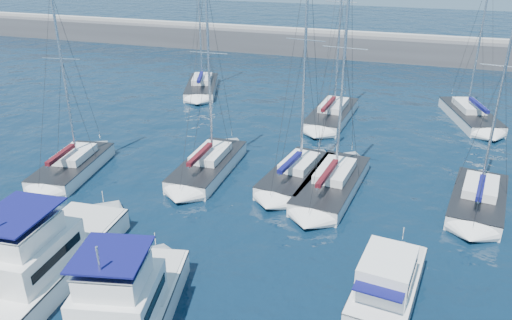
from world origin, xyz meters
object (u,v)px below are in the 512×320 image
(sailboat_mid_e, at_px, (478,200))
(sailboat_mid_b, at_px, (209,165))
(sailboat_back_b, at_px, (332,114))
(sailboat_back_c, at_px, (470,115))
(sailboat_mid_a, at_px, (73,166))
(sailboat_mid_d, at_px, (332,184))
(motor_yacht_stbd_outer, at_px, (387,285))
(sailboat_back_a, at_px, (202,86))
(motor_yacht_stbd_inner, at_px, (126,305))
(sailboat_mid_c, at_px, (297,174))
(motor_yacht_port_inner, at_px, (41,260))

(sailboat_mid_e, bearing_deg, sailboat_mid_b, -170.05)
(sailboat_back_b, height_order, sailboat_back_c, sailboat_back_b)
(sailboat_mid_a, xyz_separation_m, sailboat_mid_e, (27.13, 3.68, 0.01))
(sailboat_mid_d, bearing_deg, motor_yacht_stbd_outer, -61.49)
(sailboat_mid_e, relative_size, sailboat_back_b, 0.84)
(sailboat_back_c, bearing_deg, sailboat_mid_e, -108.06)
(sailboat_back_a, bearing_deg, sailboat_mid_a, -109.49)
(sailboat_back_a, height_order, sailboat_back_c, sailboat_back_a)
(motor_yacht_stbd_inner, relative_size, motor_yacht_stbd_outer, 1.22)
(motor_yacht_stbd_outer, height_order, sailboat_mid_c, sailboat_mid_c)
(sailboat_mid_b, xyz_separation_m, sailboat_back_c, (18.46, 17.67, -0.00))
(sailboat_mid_c, bearing_deg, sailboat_back_b, 98.35)
(sailboat_mid_c, distance_m, sailboat_mid_d, 2.67)
(sailboat_mid_d, bearing_deg, sailboat_mid_a, -164.94)
(sailboat_mid_b, xyz_separation_m, sailboat_back_a, (-8.85, 18.78, 0.02))
(motor_yacht_port_inner, height_order, sailboat_back_c, sailboat_back_c)
(sailboat_mid_b, xyz_separation_m, sailboat_mid_e, (17.99, 0.50, 0.02))
(sailboat_mid_d, relative_size, sailboat_back_a, 0.97)
(sailboat_mid_a, bearing_deg, motor_yacht_stbd_outer, -26.19)
(motor_yacht_port_inner, xyz_separation_m, sailboat_mid_b, (2.81, 13.92, -0.63))
(motor_yacht_stbd_outer, distance_m, sailboat_mid_c, 12.92)
(motor_yacht_port_inner, height_order, motor_yacht_stbd_outer, motor_yacht_port_inner)
(sailboat_mid_b, distance_m, sailboat_back_b, 15.32)
(sailboat_mid_a, distance_m, sailboat_back_a, 21.96)
(motor_yacht_stbd_outer, xyz_separation_m, sailboat_back_a, (-22.15, 29.18, -0.42))
(motor_yacht_port_inner, xyz_separation_m, sailboat_back_b, (9.16, 27.86, -0.60))
(sailboat_mid_d, height_order, sailboat_back_b, sailboat_back_b)
(sailboat_mid_b, height_order, sailboat_mid_d, sailboat_mid_d)
(sailboat_mid_d, xyz_separation_m, sailboat_back_b, (-2.61, 14.09, 0.02))
(motor_yacht_port_inner, relative_size, sailboat_mid_d, 0.68)
(sailboat_mid_c, bearing_deg, sailboat_back_c, 63.14)
(motor_yacht_port_inner, bearing_deg, sailboat_back_b, 67.62)
(motor_yacht_stbd_outer, height_order, sailboat_back_a, sailboat_back_a)
(sailboat_back_a, bearing_deg, sailboat_back_c, -21.05)
(sailboat_back_b, relative_size, sailboat_back_c, 1.23)
(sailboat_mid_d, bearing_deg, motor_yacht_stbd_inner, -106.16)
(sailboat_back_c, bearing_deg, sailboat_back_b, -179.40)
(sailboat_back_c, bearing_deg, motor_yacht_stbd_inner, -131.71)
(motor_yacht_stbd_inner, bearing_deg, sailboat_mid_e, 34.01)
(motor_yacht_port_inner, xyz_separation_m, sailboat_mid_d, (11.77, 13.77, -0.62))
(sailboat_mid_c, bearing_deg, sailboat_mid_a, -158.41)
(sailboat_mid_a, xyz_separation_m, sailboat_back_c, (27.59, 20.85, -0.00))
(sailboat_back_c, bearing_deg, sailboat_mid_c, -141.63)
(sailboat_mid_d, bearing_deg, sailboat_mid_b, -175.40)
(motor_yacht_stbd_outer, relative_size, sailboat_back_a, 0.43)
(motor_yacht_port_inner, xyz_separation_m, sailboat_mid_a, (-6.33, 10.74, -0.63))
(sailboat_mid_b, bearing_deg, sailboat_back_c, 42.78)
(sailboat_mid_c, relative_size, sailboat_back_a, 0.99)
(sailboat_mid_a, distance_m, sailboat_mid_e, 27.38)
(motor_yacht_port_inner, height_order, sailboat_back_b, sailboat_back_b)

